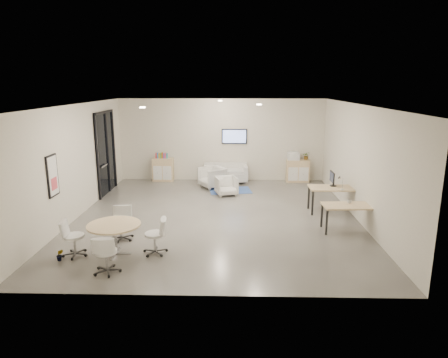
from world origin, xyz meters
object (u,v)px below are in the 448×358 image
object	(u,v)px
sideboard_right	(298,171)
desk_rear	(334,190)
armchair_left	(212,176)
sideboard_left	(163,170)
desk_front	(349,208)
loveseat	(226,174)
armchair_right	(226,185)
round_table	(114,228)

from	to	relation	value
sideboard_right	desk_rear	xyz separation A→B (m)	(0.49, -3.80, 0.25)
armchair_left	desk_rear	bearing A→B (deg)	19.30
sideboard_left	sideboard_right	world-z (taller)	sideboard_left
armchair_left	desk_front	world-z (taller)	armchair_left
desk_front	desk_rear	bearing A→B (deg)	87.23
sideboard_right	loveseat	size ratio (longest dim) A/B	0.51
desk_front	sideboard_left	bearing A→B (deg)	133.86
sideboard_right	armchair_right	world-z (taller)	sideboard_right
armchair_left	desk_rear	world-z (taller)	armchair_left
sideboard_left	round_table	size ratio (longest dim) A/B	0.76
desk_rear	armchair_left	bearing A→B (deg)	143.69
armchair_right	desk_front	bearing A→B (deg)	-63.01
sideboard_left	desk_front	size ratio (longest dim) A/B	0.65
sideboard_left	desk_rear	size ratio (longest dim) A/B	0.61
armchair_left	loveseat	bearing A→B (deg)	114.72
sideboard_left	armchair_right	world-z (taller)	sideboard_left
sideboard_left	desk_rear	xyz separation A→B (m)	(5.78, -3.80, 0.24)
sideboard_left	desk_rear	world-z (taller)	sideboard_left
sideboard_left	armchair_left	bearing A→B (deg)	-25.92
sideboard_right	armchair_right	bearing A→B (deg)	-144.07
armchair_right	desk_front	size ratio (longest dim) A/B	0.51
sideboard_right	round_table	world-z (taller)	sideboard_right
desk_rear	desk_front	size ratio (longest dim) A/B	1.06
loveseat	desk_front	world-z (taller)	loveseat
sideboard_right	sideboard_left	bearing A→B (deg)	179.96
loveseat	armchair_right	size ratio (longest dim) A/B	2.41
loveseat	desk_front	xyz separation A→B (m)	(3.32, -5.21, 0.30)
desk_rear	round_table	size ratio (longest dim) A/B	1.25
sideboard_right	armchair_right	size ratio (longest dim) A/B	1.24
desk_rear	desk_front	world-z (taller)	desk_rear
loveseat	desk_rear	bearing A→B (deg)	-51.37
sideboard_left	round_table	xyz separation A→B (m)	(0.14, -7.01, 0.19)
armchair_left	sideboard_right	bearing A→B (deg)	72.43
armchair_right	desk_rear	distance (m)	3.73
loveseat	desk_front	distance (m)	6.18
sideboard_left	armchair_right	size ratio (longest dim) A/B	1.27
sideboard_right	round_table	distance (m)	8.70
loveseat	armchair_left	xyz separation A→B (m)	(-0.48, -0.78, 0.08)
armchair_left	armchair_right	world-z (taller)	armchair_left
armchair_right	round_table	distance (m)	5.57
desk_front	round_table	world-z (taller)	round_table
desk_rear	round_table	world-z (taller)	desk_rear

